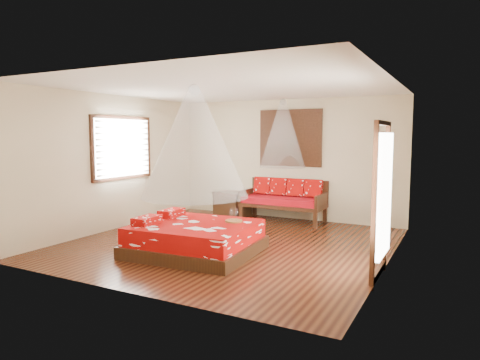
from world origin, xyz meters
name	(u,v)px	position (x,y,z in m)	size (l,w,h in m)	color
room	(230,167)	(0.00, 0.00, 1.40)	(5.54, 5.54, 2.84)	black
bed	(195,238)	(-0.22, -0.83, 0.25)	(2.07, 1.90, 0.63)	black
daybed	(284,198)	(0.10, 2.39, 0.52)	(1.89, 0.84, 0.97)	black
storage_chest	(232,203)	(-1.29, 2.45, 0.29)	(0.98, 0.83, 0.57)	black
shutter_panel	(290,138)	(0.10, 2.72, 1.90)	(1.52, 0.06, 1.32)	black
window_left	(123,148)	(-2.71, 0.20, 1.70)	(0.10, 1.74, 1.34)	black
glazed_door	(380,200)	(2.72, -0.60, 1.07)	(0.08, 1.02, 2.16)	black
wine_tray	(234,218)	(0.30, -0.41, 0.56)	(0.29, 0.29, 0.23)	brown
mosquito_net_main	(195,142)	(-0.20, -0.82, 1.85)	(1.76, 1.76, 1.80)	silver
mosquito_net_daybed	(283,134)	(0.10, 2.25, 2.00)	(1.03, 1.03, 1.50)	silver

